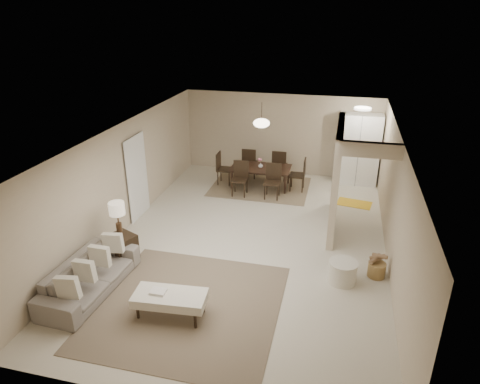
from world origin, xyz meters
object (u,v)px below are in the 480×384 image
(pantry_cabinet, at_px, (358,150))
(round_pouf, at_px, (343,272))
(wicker_basket, at_px, (377,270))
(sofa, at_px, (90,276))
(ottoman_bench, at_px, (170,298))
(side_table, at_px, (122,248))
(dining_table, at_px, (260,177))

(pantry_cabinet, height_order, round_pouf, pantry_cabinet)
(round_pouf, bearing_deg, wicker_basket, 27.64)
(sofa, height_order, wicker_basket, sofa)
(ottoman_bench, bearing_deg, wicker_basket, 25.69)
(side_table, xyz_separation_m, wicker_basket, (5.15, 0.64, -0.13))
(pantry_cabinet, height_order, ottoman_bench, pantry_cabinet)
(pantry_cabinet, height_order, wicker_basket, pantry_cabinet)
(ottoman_bench, xyz_separation_m, dining_table, (0.37, 5.98, -0.05))
(sofa, distance_m, wicker_basket, 5.49)
(wicker_basket, bearing_deg, round_pouf, -152.36)
(sofa, bearing_deg, ottoman_bench, -97.03)
(ottoman_bench, height_order, wicker_basket, ottoman_bench)
(ottoman_bench, xyz_separation_m, round_pouf, (2.83, 1.71, -0.14))
(ottoman_bench, distance_m, dining_table, 5.99)
(pantry_cabinet, xyz_separation_m, side_table, (-4.75, -5.55, -0.77))
(sofa, relative_size, round_pouf, 3.94)
(round_pouf, xyz_separation_m, dining_table, (-2.46, 4.27, 0.09))
(pantry_cabinet, distance_m, ottoman_bench, 7.65)
(side_table, relative_size, dining_table, 0.33)
(pantry_cabinet, xyz_separation_m, wicker_basket, (0.40, -4.91, -0.90))
(dining_table, bearing_deg, ottoman_bench, -94.42)
(sofa, xyz_separation_m, side_table, (0.05, 1.12, -0.04))
(side_table, bearing_deg, wicker_basket, 7.07)
(round_pouf, bearing_deg, pantry_cabinet, 87.24)
(pantry_cabinet, distance_m, round_pouf, 5.33)
(pantry_cabinet, relative_size, wicker_basket, 6.09)
(sofa, distance_m, side_table, 1.12)
(pantry_cabinet, height_order, sofa, pantry_cabinet)
(side_table, height_order, round_pouf, side_table)
(pantry_cabinet, bearing_deg, ottoman_bench, -113.90)
(round_pouf, bearing_deg, ottoman_bench, -148.83)
(pantry_cabinet, relative_size, sofa, 0.96)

